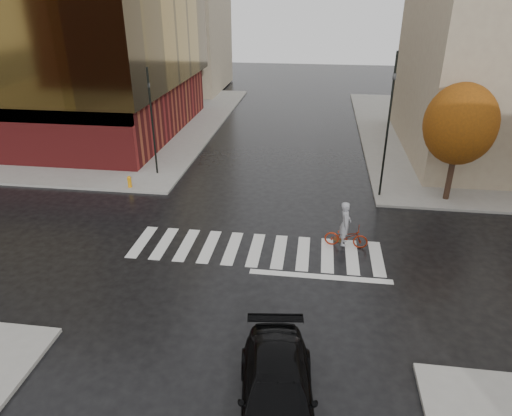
{
  "coord_description": "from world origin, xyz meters",
  "views": [
    {
      "loc": [
        2.52,
        -17.57,
        10.9
      ],
      "look_at": [
        -0.03,
        0.82,
        2.0
      ],
      "focal_mm": 32.0,
      "sensor_mm": 36.0,
      "label": 1
    }
  ],
  "objects_px": {
    "fire_hydrant": "(129,181)",
    "traffic_light_nw": "(152,116)",
    "traffic_light_ne": "(389,116)",
    "cyclist": "(346,232)",
    "sedan": "(277,394)"
  },
  "relations": [
    {
      "from": "sedan",
      "to": "cyclist",
      "type": "bearing_deg",
      "value": 70.01
    },
    {
      "from": "cyclist",
      "to": "traffic_light_ne",
      "type": "bearing_deg",
      "value": -14.34
    },
    {
      "from": "fire_hydrant",
      "to": "traffic_light_nw",
      "type": "bearing_deg",
      "value": 71.24
    },
    {
      "from": "traffic_light_nw",
      "to": "traffic_light_ne",
      "type": "relative_size",
      "value": 0.83
    },
    {
      "from": "cyclist",
      "to": "fire_hydrant",
      "type": "height_order",
      "value": "cyclist"
    },
    {
      "from": "cyclist",
      "to": "traffic_light_ne",
      "type": "height_order",
      "value": "traffic_light_ne"
    },
    {
      "from": "traffic_light_nw",
      "to": "cyclist",
      "type": "bearing_deg",
      "value": 37.46
    },
    {
      "from": "cyclist",
      "to": "traffic_light_nw",
      "type": "bearing_deg",
      "value": 62.86
    },
    {
      "from": "sedan",
      "to": "cyclist",
      "type": "xyz_separation_m",
      "value": [
        2.26,
        9.8,
        0.01
      ]
    },
    {
      "from": "cyclist",
      "to": "fire_hydrant",
      "type": "relative_size",
      "value": 3.21
    },
    {
      "from": "cyclist",
      "to": "fire_hydrant",
      "type": "bearing_deg",
      "value": 73.72
    },
    {
      "from": "traffic_light_nw",
      "to": "fire_hydrant",
      "type": "bearing_deg",
      "value": -38.42
    },
    {
      "from": "fire_hydrant",
      "to": "cyclist",
      "type": "bearing_deg",
      "value": -22.01
    },
    {
      "from": "cyclist",
      "to": "traffic_light_nw",
      "type": "height_order",
      "value": "traffic_light_nw"
    },
    {
      "from": "traffic_light_ne",
      "to": "fire_hydrant",
      "type": "xyz_separation_m",
      "value": [
        -14.8,
        -0.92,
        -4.23
      ]
    }
  ]
}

